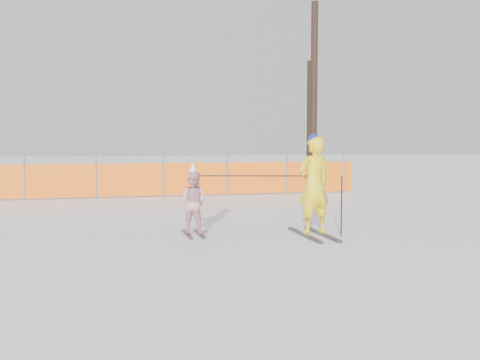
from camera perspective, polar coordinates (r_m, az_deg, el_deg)
name	(u,v)px	position (r m, az deg, el deg)	size (l,w,h in m)	color
ground	(247,240)	(9.27, 0.75, -6.39)	(120.00, 120.00, 0.00)	white
adult	(314,185)	(9.65, 7.88, -0.54)	(0.72, 1.56, 1.83)	black
child	(193,202)	(9.70, -5.03, -2.35)	(0.69, 0.96, 1.31)	black
ski_poles	(285,187)	(9.59, 4.80, -0.72)	(2.44, 0.78, 1.09)	black
safety_fence	(135,179)	(16.51, -11.19, 0.05)	(14.32, 0.06, 1.25)	#595960
tree_trunks	(312,104)	(21.27, 7.73, 8.01)	(0.46, 1.25, 7.03)	black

